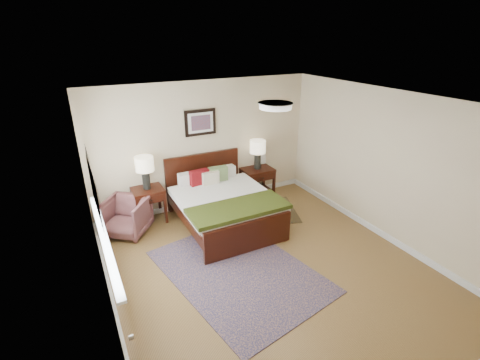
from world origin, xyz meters
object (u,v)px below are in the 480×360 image
at_px(lamp_left, 145,167).
at_px(lamp_right, 258,149).
at_px(bed, 223,200).
at_px(armchair, 126,217).
at_px(rug_persian, 238,271).
at_px(nightstand_left, 148,195).
at_px(nightstand_right, 257,180).

distance_m(lamp_left, lamp_right, 2.32).
bearing_deg(lamp_left, lamp_right, 0.00).
height_order(bed, armchair, bed).
bearing_deg(rug_persian, nightstand_left, 100.08).
relative_size(lamp_left, rug_persian, 0.24).
distance_m(nightstand_right, armchair, 2.80).
relative_size(lamp_right, armchair, 0.85).
relative_size(bed, nightstand_left, 3.04).
bearing_deg(nightstand_left, nightstand_right, 0.18).
bearing_deg(lamp_left, nightstand_right, -0.36).
distance_m(bed, rug_persian, 1.50).
distance_m(armchair, rug_persian, 2.27).
distance_m(bed, armchair, 1.72).
relative_size(lamp_left, armchair, 0.85).
bearing_deg(nightstand_right, rug_persian, -125.83).
bearing_deg(rug_persian, bed, 64.18).
relative_size(armchair, rug_persian, 0.28).
bearing_deg(bed, rug_persian, -105.24).
bearing_deg(armchair, bed, 21.32).
bearing_deg(armchair, lamp_left, 67.98).
height_order(lamp_right, rug_persian, lamp_right).
bearing_deg(lamp_right, armchair, -174.47).
relative_size(nightstand_left, nightstand_right, 1.02).
relative_size(nightstand_left, lamp_left, 1.08).
distance_m(nightstand_left, armchair, 0.57).
bearing_deg(nightstand_left, bed, -32.27).
bearing_deg(nightstand_right, lamp_left, 179.64).
distance_m(nightstand_right, lamp_right, 0.67).
bearing_deg(armchair, nightstand_right, 43.22).
xyz_separation_m(nightstand_right, lamp_right, (0.00, 0.01, 0.67)).
distance_m(bed, lamp_right, 1.49).
distance_m(lamp_right, rug_persian, 2.83).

